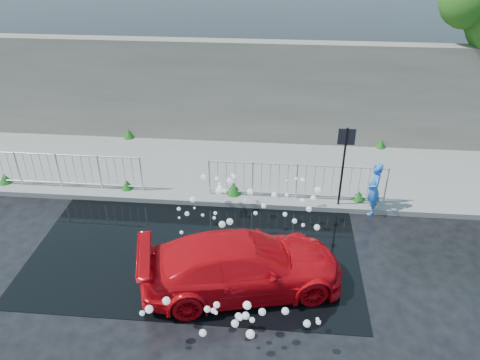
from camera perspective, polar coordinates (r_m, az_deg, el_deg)
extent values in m
plane|color=black|center=(11.30, -8.74, -11.13)|extent=(90.00, 90.00, 0.00)
cube|color=slate|center=(15.28, -4.63, 1.49)|extent=(30.00, 4.00, 0.15)
cube|color=slate|center=(13.59, -5.98, -2.55)|extent=(30.00, 0.25, 0.16)
cube|color=#605D51|center=(16.51, -3.66, 10.75)|extent=(30.00, 0.60, 3.50)
cube|color=black|center=(11.95, -5.32, -8.16)|extent=(8.00, 5.00, 0.01)
cylinder|color=black|center=(12.97, 12.37, 1.17)|extent=(0.06, 0.06, 2.50)
cube|color=black|center=(12.53, 12.87, 5.16)|extent=(0.45, 0.04, 0.45)
cylinder|color=silver|center=(13.91, -11.94, 0.72)|extent=(0.05, 0.05, 1.10)
cylinder|color=silver|center=(14.58, -21.62, 2.90)|extent=(5.00, 0.04, 0.04)
cylinder|color=silver|center=(15.01, -20.95, -0.31)|extent=(5.00, 0.04, 0.04)
cylinder|color=silver|center=(13.48, -3.76, 0.36)|extent=(0.05, 0.05, 1.10)
cylinder|color=silver|center=(13.69, 17.41, -0.60)|extent=(0.05, 0.05, 1.10)
cylinder|color=silver|center=(13.10, 7.05, 1.83)|extent=(5.00, 0.04, 0.04)
cylinder|color=silver|center=(13.57, 6.80, -1.69)|extent=(5.00, 0.04, 0.04)
cone|color=#154813|center=(15.89, -26.77, 0.19)|extent=(0.40, 0.40, 0.30)
cone|color=#154813|center=(14.29, -13.64, -0.51)|extent=(0.36, 0.36, 0.29)
cone|color=#154813|center=(13.62, -0.77, -0.99)|extent=(0.44, 0.44, 0.37)
cone|color=#154813|center=(13.80, 14.29, -1.84)|extent=(0.38, 0.38, 0.28)
cone|color=#154813|center=(17.53, -13.42, 5.55)|extent=(0.42, 0.42, 0.33)
cone|color=#154813|center=(17.05, 16.80, 4.28)|extent=(0.34, 0.34, 0.30)
sphere|color=white|center=(11.75, -7.15, -6.36)|extent=(0.09, 0.09, 0.09)
sphere|color=white|center=(12.77, 7.63, 0.01)|extent=(0.13, 0.13, 0.13)
sphere|color=white|center=(12.03, -7.47, -3.51)|extent=(0.10, 0.10, 0.10)
sphere|color=white|center=(12.13, 0.62, -2.51)|extent=(0.07, 0.07, 0.07)
sphere|color=white|center=(12.04, -5.58, -3.42)|extent=(0.06, 0.06, 0.06)
sphere|color=white|center=(12.44, -1.89, -1.34)|extent=(0.13, 0.13, 0.13)
sphere|color=white|center=(12.63, -2.47, -1.02)|extent=(0.17, 0.17, 0.17)
sphere|color=white|center=(11.36, -0.14, -8.54)|extent=(0.14, 0.14, 0.14)
sphere|color=white|center=(11.96, -4.57, -4.28)|extent=(0.08, 0.08, 0.08)
sphere|color=white|center=(11.72, 7.71, -5.47)|extent=(0.09, 0.09, 0.09)
sphere|color=white|center=(11.86, -3.16, -4.63)|extent=(0.08, 0.08, 0.08)
sphere|color=white|center=(11.99, -6.48, -4.11)|extent=(0.12, 0.12, 0.12)
sphere|color=white|center=(11.53, 5.62, -7.95)|extent=(0.09, 0.09, 0.09)
sphere|color=white|center=(11.51, 3.86, -7.30)|extent=(0.14, 0.14, 0.14)
sphere|color=white|center=(11.39, 1.57, -9.19)|extent=(0.16, 0.16, 0.16)
sphere|color=white|center=(11.67, 0.61, -6.40)|extent=(0.07, 0.07, 0.07)
sphere|color=white|center=(11.69, -7.16, -7.67)|extent=(0.16, 0.16, 0.16)
sphere|color=white|center=(12.85, -0.98, 0.69)|extent=(0.08, 0.08, 0.08)
sphere|color=white|center=(12.71, -1.28, -0.07)|extent=(0.17, 0.17, 0.17)
sphere|color=white|center=(12.78, -0.76, 0.43)|extent=(0.12, 0.12, 0.12)
sphere|color=white|center=(12.25, 8.93, -2.18)|extent=(0.15, 0.15, 0.15)
sphere|color=white|center=(11.70, 9.36, -5.71)|extent=(0.15, 0.15, 0.15)
sphere|color=white|center=(12.02, -7.43, -4.58)|extent=(0.06, 0.06, 0.06)
sphere|color=white|center=(12.24, -5.81, -2.39)|extent=(0.15, 0.15, 0.15)
sphere|color=white|center=(12.35, 7.60, -2.50)|extent=(0.12, 0.12, 0.12)
sphere|color=white|center=(12.01, 2.90, -3.17)|extent=(0.13, 0.13, 0.13)
sphere|color=white|center=(12.37, 9.47, -1.21)|extent=(0.17, 0.17, 0.17)
sphere|color=white|center=(11.56, 1.44, -8.37)|extent=(0.09, 0.09, 0.09)
sphere|color=white|center=(12.66, -2.55, -0.44)|extent=(0.08, 0.08, 0.08)
sphere|color=white|center=(11.73, -2.20, -5.43)|extent=(0.17, 0.17, 0.17)
sphere|color=white|center=(12.69, 6.86, 0.16)|extent=(0.09, 0.09, 0.09)
sphere|color=white|center=(12.85, -4.45, 0.36)|extent=(0.16, 0.16, 0.16)
sphere|color=white|center=(12.26, 4.19, -1.83)|extent=(0.15, 0.15, 0.15)
sphere|color=white|center=(12.79, -2.86, 0.17)|extent=(0.11, 0.11, 0.11)
sphere|color=white|center=(11.69, -1.26, -5.10)|extent=(0.17, 0.17, 0.17)
sphere|color=white|center=(11.82, 5.50, -4.18)|extent=(0.12, 0.12, 0.12)
sphere|color=white|center=(12.51, -2.61, -1.41)|extent=(0.18, 0.18, 0.18)
sphere|color=white|center=(11.81, -3.03, -4.06)|extent=(0.09, 0.09, 0.09)
sphere|color=white|center=(12.71, 5.74, -0.07)|extent=(0.06, 0.06, 0.06)
sphere|color=white|center=(12.21, 8.40, -3.52)|extent=(0.16, 0.16, 0.16)
sphere|color=white|center=(11.94, 1.91, -4.06)|extent=(0.11, 0.11, 0.11)
sphere|color=white|center=(12.46, 1.24, -1.44)|extent=(0.18, 0.18, 0.18)
sphere|color=white|center=(12.12, 5.72, -1.84)|extent=(0.10, 0.10, 0.10)
sphere|color=white|center=(11.86, 6.67, -4.99)|extent=(0.13, 0.13, 0.13)
sphere|color=white|center=(9.49, -4.01, -15.44)|extent=(0.13, 0.13, 0.13)
sphere|color=white|center=(8.67, -4.57, -18.10)|extent=(0.13, 0.13, 0.13)
sphere|color=white|center=(9.04, 8.16, -16.94)|extent=(0.14, 0.14, 0.14)
sphere|color=white|center=(9.50, 5.54, -15.61)|extent=(0.15, 0.15, 0.15)
sphere|color=white|center=(9.82, 9.54, -16.71)|extent=(0.11, 0.11, 0.11)
sphere|color=white|center=(9.79, 9.43, -16.38)|extent=(0.07, 0.07, 0.07)
sphere|color=white|center=(9.21, 0.92, -15.08)|extent=(0.15, 0.15, 0.15)
sphere|color=white|center=(9.70, -0.18, -16.27)|extent=(0.15, 0.15, 0.15)
sphere|color=white|center=(9.24, -11.13, -15.43)|extent=(0.07, 0.07, 0.07)
sphere|color=white|center=(9.04, -11.84, -15.61)|extent=(0.10, 0.10, 0.10)
sphere|color=white|center=(9.56, -8.98, -14.34)|extent=(0.16, 0.16, 0.16)
sphere|color=white|center=(9.17, 0.03, -16.51)|extent=(0.10, 0.10, 0.10)
sphere|color=white|center=(8.87, -2.95, -15.86)|extent=(0.07, 0.07, 0.07)
sphere|color=white|center=(8.57, 1.26, -18.28)|extent=(0.16, 0.16, 0.16)
sphere|color=white|center=(9.65, 0.69, -16.21)|extent=(0.16, 0.16, 0.16)
sphere|color=white|center=(9.20, -11.03, -15.21)|extent=(0.16, 0.16, 0.16)
sphere|color=white|center=(8.87, -0.62, -17.10)|extent=(0.14, 0.14, 0.14)
sphere|color=white|center=(9.15, -2.87, -14.96)|extent=(0.13, 0.13, 0.13)
sphere|color=white|center=(9.15, -3.26, -15.61)|extent=(0.11, 0.11, 0.11)
sphere|color=white|center=(9.21, 0.85, -15.01)|extent=(0.16, 0.16, 0.16)
sphere|color=white|center=(9.02, 1.49, -16.69)|extent=(0.11, 0.11, 0.11)
sphere|color=white|center=(9.06, 2.72, -15.77)|extent=(0.14, 0.14, 0.14)
imported|color=red|center=(10.41, 0.33, -10.27)|extent=(4.76, 2.84, 1.29)
imported|color=blue|center=(13.27, 15.98, -1.05)|extent=(0.39, 0.57, 1.53)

